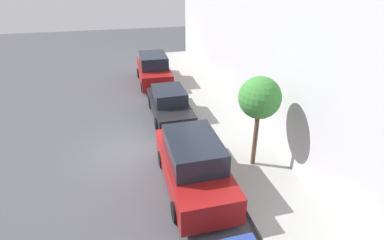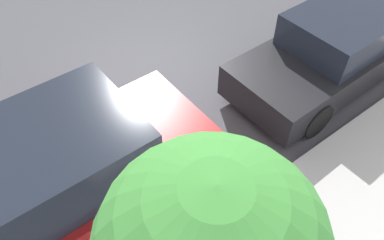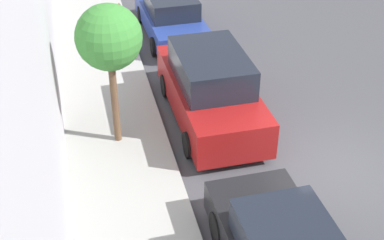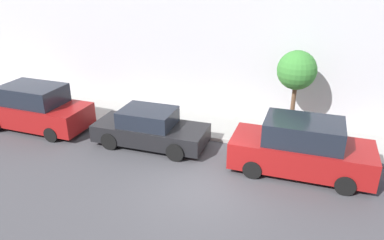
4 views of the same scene
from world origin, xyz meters
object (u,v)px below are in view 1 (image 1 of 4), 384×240
Objects in this scene: parked_suv_second at (193,165)px; street_tree at (260,98)px; parked_suv_fourth at (154,70)px; parked_sedan_third at (170,104)px.

street_tree is at bearing 13.09° from parked_suv_second.
parked_suv_second is 11.31m from parked_suv_fourth.
parked_sedan_third is at bearing -88.61° from parked_suv_fourth.
parked_sedan_third is 0.94× the size of parked_suv_fourth.
parked_sedan_third is at bearing 114.82° from street_tree.
parked_suv_fourth is at bearing 91.39° from parked_sedan_third.
parked_suv_second is 3.33m from street_tree.
parked_suv_fourth is at bearing 103.43° from street_tree.
street_tree reaches higher than parked_suv_second.
parked_sedan_third is 5.48m from parked_suv_fourth.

